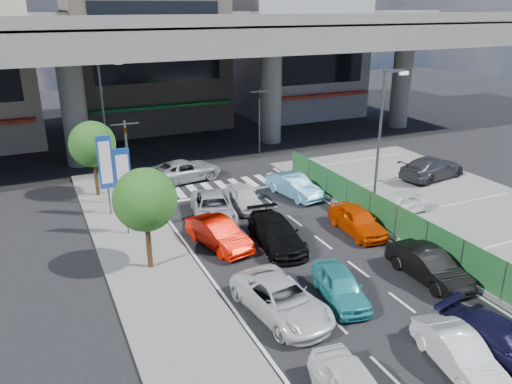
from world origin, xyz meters
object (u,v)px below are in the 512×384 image
sedan_black_mid (277,233)px  sedan_white_front_mid (244,197)px  signboard_near (123,180)px  tree_far (92,144)px  traffic_light_right (259,105)px  traffic_cone (394,217)px  street_lamp_right (383,127)px  parked_sedan_dgrey (432,168)px  hatch_white_back_mid (459,353)px  taxi_teal_mid (341,286)px  hatch_black_mid_right (429,266)px  taxi_orange_right (357,220)px  street_lamp_left (106,109)px  minivan_navy_back (503,343)px  crossing_wagon_silver (185,170)px  kei_truck_front_right (294,186)px  tree_near (145,200)px  wagon_silver_front_left (213,208)px  parked_sedan_white (404,202)px  sedan_white_mid_left (282,299)px  taxi_orange_left (219,234)px  signboard_far (106,165)px  traffic_light_left (126,142)px

sedan_black_mid → sedan_white_front_mid: size_ratio=1.26×
signboard_near → tree_far: (-0.60, 6.51, 0.32)m
traffic_light_right → traffic_cone: size_ratio=7.70×
street_lamp_right → parked_sedan_dgrey: (6.44, 2.29, -3.95)m
street_lamp_right → hatch_white_back_mid: bearing=-117.0°
hatch_white_back_mid → taxi_teal_mid: size_ratio=1.02×
hatch_black_mid_right → taxi_orange_right: size_ratio=1.03×
street_lamp_left → hatch_black_mid_right: size_ratio=1.91×
minivan_navy_back → crossing_wagon_silver: size_ratio=0.88×
sedan_black_mid → traffic_cone: size_ratio=7.04×
kei_truck_front_right → tree_far: bearing=145.1°
crossing_wagon_silver → traffic_cone: size_ratio=7.55×
minivan_navy_back → sedan_black_mid: bearing=93.5°
street_lamp_left → parked_sedan_dgrey: (19.94, -9.71, -3.95)m
hatch_black_mid_right → taxi_orange_right: same height
taxi_teal_mid → parked_sedan_dgrey: size_ratio=0.72×
hatch_white_back_mid → hatch_black_mid_right: hatch_black_mid_right is taller
tree_near → parked_sedan_dgrey: 21.21m
wagon_silver_front_left → signboard_near: bearing=-165.0°
taxi_teal_mid → traffic_cone: taxi_teal_mid is taller
hatch_black_mid_right → sedan_black_mid: bearing=128.8°
parked_sedan_white → sedan_black_mid: bearing=89.6°
tree_near → taxi_teal_mid: tree_near is taller
street_lamp_left → traffic_cone: bearing=-49.0°
street_lamp_left → hatch_black_mid_right: (10.13, -20.03, -4.08)m
sedan_white_front_mid → sedan_white_mid_left: bearing=-102.4°
street_lamp_right → sedan_black_mid: (-7.90, -2.32, -4.08)m
taxi_orange_left → traffic_cone: (9.76, -1.44, -0.29)m
hatch_white_back_mid → traffic_cone: (5.76, 10.24, -0.23)m
sedan_white_mid_left → signboard_far: bearing=102.1°
taxi_teal_mid → tree_far: bearing=126.4°
street_lamp_left → signboard_near: (-0.87, -10.01, -1.71)m
sedan_white_front_mid → street_lamp_right: bearing=-18.5°
traffic_light_left → crossing_wagon_silver: size_ratio=1.02×
tree_near → crossing_wagon_silver: tree_near is taller
sedan_white_front_mid → taxi_orange_right: bearing=-50.9°
taxi_orange_right → wagon_silver_front_left: (-6.31, 4.78, 0.00)m
hatch_white_back_mid → taxi_orange_right: taxi_orange_right is taller
kei_truck_front_right → traffic_cone: (2.99, -6.00, -0.29)m
sedan_white_mid_left → traffic_cone: sedan_white_mid_left is taller
minivan_navy_back → parked_sedan_white: bearing=51.9°
hatch_white_back_mid → parked_sedan_dgrey: parked_sedan_dgrey is taller
tree_near → taxi_teal_mid: (6.44, -5.74, -2.75)m
taxi_orange_left → wagon_silver_front_left: (0.93, 3.27, 0.00)m
traffic_light_right → taxi_orange_right: (-1.63, -15.68, -3.25)m
hatch_black_mid_right → hatch_white_back_mid: bearing=-122.8°
signboard_near → sedan_black_mid: (6.48, -4.31, -2.37)m
minivan_navy_back → sedan_white_mid_left: sedan_white_mid_left is taller
taxi_orange_right → sedan_white_front_mid: 6.97m
street_lamp_right → signboard_far: size_ratio=1.70×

